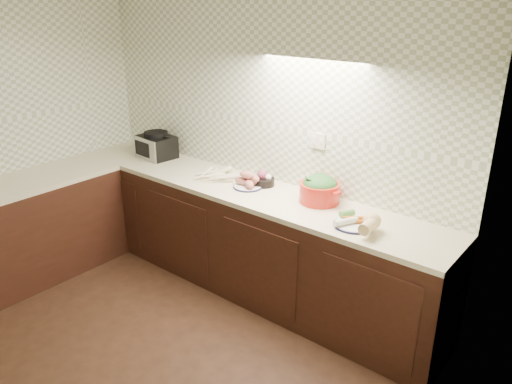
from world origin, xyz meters
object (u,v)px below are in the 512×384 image
Objects in this scene: toaster_oven at (156,146)px; onion_bowl at (264,180)px; veg_plate at (362,222)px; parsnip_pile at (212,173)px; sweet_potato_plate at (248,181)px; dutch_oven at (320,189)px.

toaster_oven is 2.20× the size of onion_bowl.
onion_bowl is at bearing 167.97° from veg_plate.
sweet_potato_plate is (0.41, 0.00, 0.02)m from parsnip_pile.
veg_plate is at bearing -12.03° from onion_bowl.
veg_plate reaches higher than parsnip_pile.
parsnip_pile is 2.08× the size of onion_bowl.
toaster_oven reaches higher than parsnip_pile.
parsnip_pile is at bearing -162.84° from dutch_oven.
parsnip_pile is 1.47× the size of sweet_potato_plate.
sweet_potato_plate is 0.64× the size of dutch_oven.
parsnip_pile is at bearing 1.11° from toaster_oven.
dutch_oven reaches higher than onion_bowl.
onion_bowl is (0.07, 0.11, -0.00)m from sweet_potato_plate.
parsnip_pile is 0.94× the size of dutch_oven.
toaster_oven is at bearing 176.01° from veg_plate.
dutch_oven reaches higher than parsnip_pile.
onion_bowl reaches higher than parsnip_pile.
onion_bowl is 1.03m from veg_plate.
toaster_oven is 1.82m from dutch_oven.
sweet_potato_plate reaches higher than veg_plate.
sweet_potato_plate is at bearing 174.68° from veg_plate.
toaster_oven is 0.99× the size of dutch_oven.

